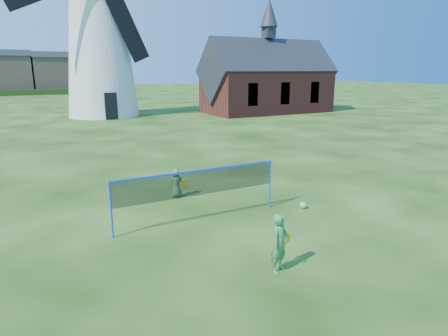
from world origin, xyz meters
The scene contains 7 objects.
ground centered at (0.00, 0.00, 0.00)m, with size 220.00×220.00×0.00m, color black.
windmill centered at (2.30, 28.87, 6.79)m, with size 15.17×6.46×20.05m.
chapel centered at (17.94, 24.50, 3.13)m, with size 13.15×6.38×11.12m.
badminton_net centered at (-0.65, 0.47, 1.14)m, with size 5.05×0.05×1.55m.
player_girl centered at (-0.30, -3.03, 0.66)m, with size 0.71×0.49×1.33m.
player_boy centered at (-0.43, 2.84, 0.50)m, with size 0.61×0.40×1.01m.
play_ball centered at (2.74, -0.14, 0.11)m, with size 0.22×0.22×0.22m, color green.
Camera 1 is at (-5.00, -9.32, 4.34)m, focal length 31.07 mm.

